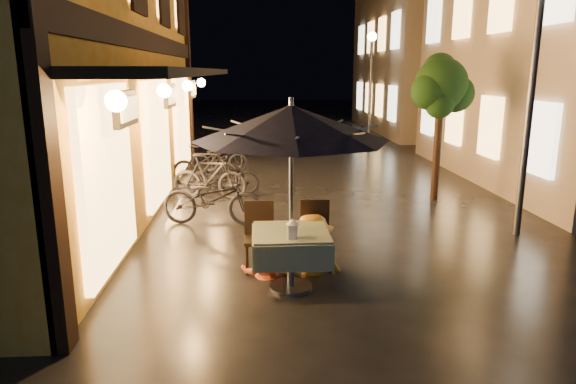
{
  "coord_description": "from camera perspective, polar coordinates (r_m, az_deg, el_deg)",
  "views": [
    {
      "loc": [
        -1.48,
        -6.24,
        2.77
      ],
      "look_at": [
        -1.06,
        0.59,
        1.15
      ],
      "focal_mm": 32.0,
      "sensor_mm": 36.0,
      "label": 1
    }
  ],
  "objects": [
    {
      "name": "ground",
      "position": [
        6.98,
        9.18,
        -10.23
      ],
      "size": [
        90.0,
        90.0,
        0.0
      ],
      "primitive_type": "plane",
      "color": "black",
      "rests_on": "ground"
    },
    {
      "name": "west_building",
      "position": [
        11.12,
        -27.18,
        16.78
      ],
      "size": [
        5.9,
        11.4,
        7.4
      ],
      "color": "orange",
      "rests_on": "ground"
    },
    {
      "name": "east_building_far",
      "position": [
        25.86,
        17.35,
        14.7
      ],
      "size": [
        7.3,
        10.3,
        7.3
      ],
      "color": "#A69B85",
      "rests_on": "ground"
    },
    {
      "name": "street_tree",
      "position": [
        11.44,
        16.7,
        11.02
      ],
      "size": [
        1.43,
        1.2,
        3.15
      ],
      "color": "black",
      "rests_on": "ground"
    },
    {
      "name": "streetlamp_near",
      "position": [
        9.38,
        25.72,
        12.95
      ],
      "size": [
        0.36,
        0.36,
        4.23
      ],
      "color": "#59595E",
      "rests_on": "ground"
    },
    {
      "name": "streetlamp_far",
      "position": [
        20.73,
        9.21,
        13.55
      ],
      "size": [
        0.36,
        0.36,
        4.23
      ],
      "color": "#59595E",
      "rests_on": "ground"
    },
    {
      "name": "cafe_table",
      "position": [
        6.61,
        0.32,
        -5.96
      ],
      "size": [
        0.99,
        0.99,
        0.78
      ],
      "color": "#59595E",
      "rests_on": "ground"
    },
    {
      "name": "patio_umbrella",
      "position": [
        6.27,
        0.34,
        7.64
      ],
      "size": [
        2.45,
        2.45,
        2.46
      ],
      "color": "#59595E",
      "rests_on": "ground"
    },
    {
      "name": "cafe_chair_left",
      "position": [
        7.31,
        -3.21,
        -4.47
      ],
      "size": [
        0.42,
        0.42,
        0.97
      ],
      "color": "black",
      "rests_on": "ground"
    },
    {
      "name": "cafe_chair_right",
      "position": [
        7.36,
        3.05,
        -4.35
      ],
      "size": [
        0.42,
        0.42,
        0.97
      ],
      "color": "black",
      "rests_on": "ground"
    },
    {
      "name": "table_lantern",
      "position": [
        6.22,
        0.51,
        -3.98
      ],
      "size": [
        0.16,
        0.16,
        0.25
      ],
      "color": "white",
      "rests_on": "cafe_table"
    },
    {
      "name": "person_orange",
      "position": [
        7.04,
        -2.72,
        -3.95
      ],
      "size": [
        0.7,
        0.57,
        1.36
      ],
      "primitive_type": "imported",
      "rotation": [
        0.0,
        0.0,
        3.06
      ],
      "color": "#D9582F",
      "rests_on": "ground"
    },
    {
      "name": "person_yellow",
      "position": [
        7.1,
        2.73,
        -2.72
      ],
      "size": [
        1.09,
        0.68,
        1.62
      ],
      "primitive_type": "imported",
      "rotation": [
        0.0,
        0.0,
        3.22
      ],
      "color": "orange",
      "rests_on": "ground"
    },
    {
      "name": "bicycle_0",
      "position": [
        9.48,
        -8.41,
        -0.73
      ],
      "size": [
        1.95,
        0.95,
        0.98
      ],
      "primitive_type": "imported",
      "rotation": [
        0.0,
        0.0,
        1.4
      ],
      "color": "black",
      "rests_on": "ground"
    },
    {
      "name": "bicycle_1",
      "position": [
        11.38,
        -8.7,
        1.66
      ],
      "size": [
        1.73,
        0.8,
        1.0
      ],
      "primitive_type": "imported",
      "rotation": [
        0.0,
        0.0,
        1.37
      ],
      "color": "black",
      "rests_on": "ground"
    },
    {
      "name": "bicycle_2",
      "position": [
        11.7,
        -7.24,
        1.67
      ],
      "size": [
        1.67,
        0.69,
        0.86
      ],
      "primitive_type": "imported",
      "rotation": [
        0.0,
        0.0,
        1.64
      ],
      "color": "black",
      "rests_on": "ground"
    },
    {
      "name": "bicycle_3",
      "position": [
        12.57,
        -9.23,
        2.78
      ],
      "size": [
        1.76,
        0.91,
        1.02
      ],
      "primitive_type": "imported",
      "rotation": [
        0.0,
        0.0,
        1.31
      ],
      "color": "black",
      "rests_on": "ground"
    },
    {
      "name": "bicycle_4",
      "position": [
        14.41,
        -7.68,
        3.79
      ],
      "size": [
        1.58,
        0.55,
        0.83
      ],
      "primitive_type": "imported",
      "rotation": [
        0.0,
        0.0,
        1.57
      ],
      "color": "black",
      "rests_on": "ground"
    }
  ]
}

